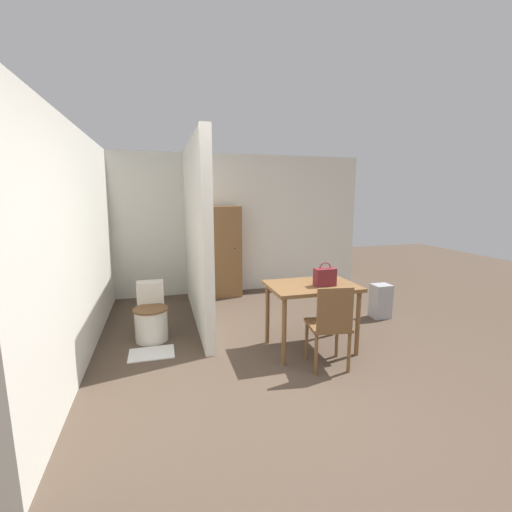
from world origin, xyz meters
name	(u,v)px	position (x,y,z in m)	size (l,w,h in m)	color
ground_plane	(318,406)	(0.00, 0.00, 0.00)	(16.00, 16.00, 0.00)	#4C3D30
wall_back	(229,224)	(0.00, 3.78, 1.25)	(5.08, 0.12, 2.50)	silver
wall_left	(82,242)	(-2.10, 1.86, 1.25)	(0.12, 4.72, 2.50)	silver
partition_wall	(196,233)	(-0.75, 2.44, 1.25)	(0.12, 2.56, 2.50)	silver
dining_table	(312,293)	(0.40, 1.05, 0.68)	(0.99, 0.69, 0.78)	brown
wooden_chair	(330,323)	(0.39, 0.57, 0.49)	(0.46, 0.46, 0.90)	brown
toilet	(151,317)	(-1.39, 1.87, 0.28)	(0.42, 0.57, 0.68)	silver
handbag	(325,277)	(0.51, 0.95, 0.88)	(0.24, 0.12, 0.27)	maroon
wooden_cabinet	(223,252)	(-0.18, 3.48, 0.80)	(0.59, 0.47, 1.59)	brown
bath_mat	(152,353)	(-1.39, 1.41, 0.01)	(0.50, 0.35, 0.01)	silver
space_heater	(381,301)	(1.83, 1.73, 0.25)	(0.26, 0.22, 0.50)	#9E9EA3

